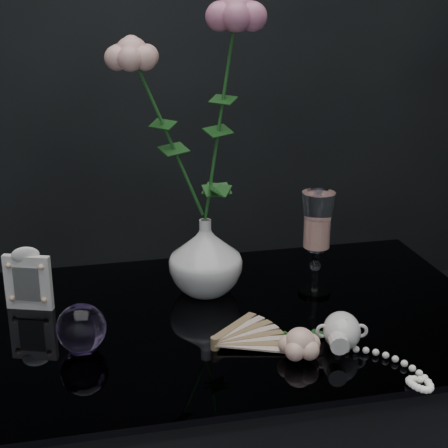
{
  "coord_description": "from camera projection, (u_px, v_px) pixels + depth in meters",
  "views": [
    {
      "loc": [
        -0.19,
        -1.02,
        1.32
      ],
      "look_at": [
        0.06,
        0.09,
        0.92
      ],
      "focal_mm": 55.0,
      "sensor_mm": 36.0,
      "label": 1
    }
  ],
  "objects": [
    {
      "name": "vase",
      "position": [
        206.0,
        257.0,
        1.29
      ],
      "size": [
        0.14,
        0.14,
        0.15
      ],
      "primitive_type": "imported",
      "rotation": [
        0.0,
        0.0,
        0.04
      ],
      "color": "white",
      "rests_on": "table"
    },
    {
      "name": "wine_glass",
      "position": [
        316.0,
        244.0,
        1.27
      ],
      "size": [
        0.08,
        0.08,
        0.2
      ],
      "primitive_type": null,
      "rotation": [
        0.0,
        0.0,
        0.4
      ],
      "color": "white",
      "rests_on": "table"
    },
    {
      "name": "picture_frame",
      "position": [
        28.0,
        278.0,
        1.23
      ],
      "size": [
        0.11,
        0.09,
        0.12
      ],
      "primitive_type": null,
      "rotation": [
        0.0,
        0.0,
        -0.34
      ],
      "color": "white",
      "rests_on": "table"
    },
    {
      "name": "paperweight",
      "position": [
        81.0,
        328.0,
        1.09
      ],
      "size": [
        0.09,
        0.09,
        0.08
      ],
      "primitive_type": null,
      "rotation": [
        0.0,
        0.0,
        -0.08
      ],
      "color": "#9170B6",
      "rests_on": "table"
    },
    {
      "name": "paper_fan",
      "position": [
        215.0,
        342.0,
        1.1
      ],
      "size": [
        0.26,
        0.22,
        0.03
      ],
      "primitive_type": null,
      "rotation": [
        0.0,
        0.0,
        0.12
      ],
      "color": "#F6EBC5",
      "rests_on": "table"
    },
    {
      "name": "loose_rose",
      "position": [
        300.0,
        343.0,
        1.07
      ],
      "size": [
        0.14,
        0.17,
        0.05
      ],
      "primitive_type": null,
      "rotation": [
        0.0,
        0.0,
        0.22
      ],
      "color": "#FFBBA4",
      "rests_on": "table"
    },
    {
      "name": "pearl_jar",
      "position": [
        342.0,
        329.0,
        1.1
      ],
      "size": [
        0.25,
        0.26,
        0.06
      ],
      "primitive_type": null,
      "rotation": [
        0.0,
        0.0,
        -0.22
      ],
      "color": "white",
      "rests_on": "table"
    },
    {
      "name": "roses",
      "position": [
        196.0,
        107.0,
        1.19
      ],
      "size": [
        0.26,
        0.12,
        0.46
      ],
      "color": "#E6A99C",
      "rests_on": "vase"
    }
  ]
}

